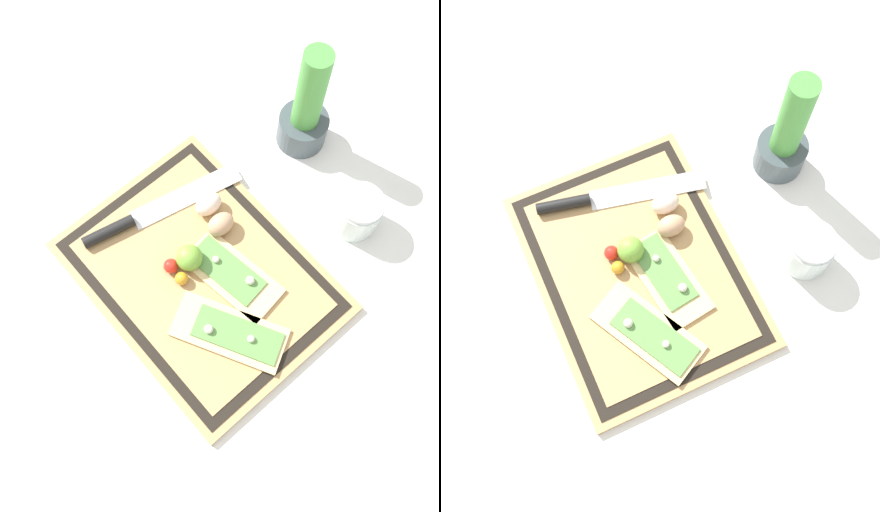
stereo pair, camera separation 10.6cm
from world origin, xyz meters
TOP-DOWN VIEW (x-y plane):
  - ground_plane at (0.00, 0.00)m, footprint 6.00×6.00m
  - cutting_board at (0.00, 0.00)m, footprint 0.47×0.36m
  - pizza_slice_near at (0.12, -0.03)m, footprint 0.21×0.17m
  - pizza_slice_far at (0.04, 0.04)m, footprint 0.19×0.11m
  - knife at (-0.16, -0.02)m, footprint 0.10×0.32m
  - egg_brown at (-0.04, 0.09)m, footprint 0.04×0.05m
  - egg_pink at (-0.09, 0.10)m, footprint 0.04×0.05m
  - lime at (-0.03, 0.00)m, footprint 0.05×0.05m
  - cherry_tomato_red at (-0.04, -0.03)m, footprint 0.03×0.03m
  - cherry_tomato_yellow at (-0.01, -0.03)m, footprint 0.02×0.02m
  - herb_pot at (-0.09, 0.34)m, footprint 0.10×0.10m
  - sauce_jar at (0.10, 0.29)m, footprint 0.09×0.09m

SIDE VIEW (x-z plane):
  - ground_plane at x=0.00m, z-range 0.00..0.00m
  - cutting_board at x=0.00m, z-range 0.00..0.02m
  - pizza_slice_near at x=0.12m, z-range 0.01..0.03m
  - pizza_slice_far at x=0.04m, z-range 0.01..0.03m
  - knife at x=-0.16m, z-range 0.01..0.04m
  - cherry_tomato_yellow at x=-0.01m, z-range 0.02..0.04m
  - cherry_tomato_red at x=-0.04m, z-range 0.02..0.04m
  - egg_brown at x=-0.04m, z-range 0.02..0.06m
  - egg_pink at x=-0.09m, z-range 0.02..0.06m
  - sauce_jar at x=0.10m, z-range -0.01..0.08m
  - lime at x=-0.03m, z-range 0.02..0.07m
  - herb_pot at x=-0.09m, z-range -0.04..0.21m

